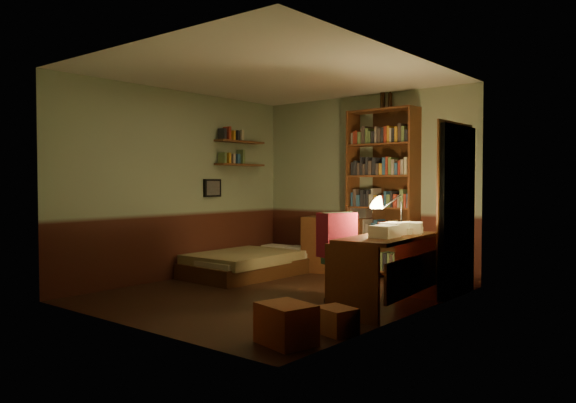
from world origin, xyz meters
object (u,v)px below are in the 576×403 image
Objects in this scene: dresser at (336,245)px; office_chair at (348,265)px; desk at (388,272)px; desk_lamp at (402,202)px; cardboard_box_a at (286,324)px; mini_stereo at (360,212)px; cardboard_box_b at (336,321)px; bookshelf at (382,194)px; bed at (252,255)px.

office_chair reaches higher than dresser.
dresser reaches higher than desk.
desk_lamp is 2.27m from cardboard_box_a.
desk is 1.68× the size of office_chair.
cardboard_box_b is (1.55, -2.88, -0.79)m from mini_stereo.
desk_lamp is at bearing 91.15° from cardboard_box_a.
cardboard_box_a is (1.03, -3.37, -1.01)m from bookshelf.
desk_lamp reaches higher than cardboard_box_a.
desk is (1.77, -1.61, -0.02)m from dresser.
bookshelf is 3.47× the size of desk_lamp.
office_chair reaches higher than bed.
cardboard_box_b is (0.14, 0.53, -0.05)m from cardboard_box_a.
bed is 5.96× the size of cardboard_box_b.
office_chair reaches higher than cardboard_box_b.
mini_stereo is 3.76m from cardboard_box_a.
bookshelf is at bearing 126.02° from office_chair.
dresser is at bearing -170.31° from bookshelf.
desk_lamp reaches higher than mini_stereo.
cardboard_box_a is at bearing -70.01° from bookshelf.
cardboard_box_a is at bearing -104.34° from cardboard_box_b.
bookshelf is 1.63m from desk_lamp.
desk reaches higher than cardboard_box_b.
bookshelf is 2.01m from office_chair.
dresser is 1.36× the size of desk_lamp.
dresser is at bearing 132.20° from desk.
bookshelf is at bearing 34.66° from bed.
desk_lamp is at bearing 67.61° from office_chair.
desk is 4.42× the size of cardboard_box_b.
office_chair is (0.59, -1.77, -0.75)m from bookshelf.
cardboard_box_b is (1.16, -2.84, -1.06)m from bookshelf.
dresser is 0.61m from mini_stereo.
cardboard_box_a is (0.44, -1.60, -0.26)m from office_chair.
mini_stereo is at bearing 9.16° from dresser.
cardboard_box_a is at bearing -96.06° from desk.
bed is at bearing 145.95° from cardboard_box_b.
office_chair is 1.25m from cardboard_box_b.
desk reaches higher than cardboard_box_a.
bookshelf reaches higher than dresser.
office_chair is at bearing -116.76° from desk_lamp.
office_chair is (-0.39, -0.47, -0.68)m from desk_lamp.
cardboard_box_b is at bearing -44.23° from office_chair.
bed is 3.28m from cardboard_box_b.
bed is 0.83× the size of bookshelf.
cardboard_box_a is (0.04, -2.07, -0.95)m from desk_lamp.
desk_lamp reaches higher than desk.
mini_stereo reaches higher than office_chair.
cardboard_box_a is 1.37× the size of cardboard_box_b.
desk_lamp is at bearing 92.72° from desk.
bookshelf is (0.39, -0.04, 0.27)m from mini_stereo.
bookshelf is 2.14m from desk.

